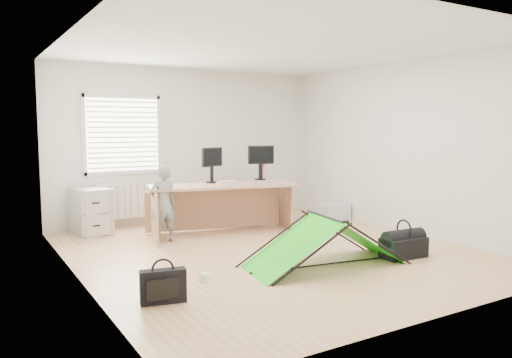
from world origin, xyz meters
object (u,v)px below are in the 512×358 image
kite (324,241)px  laptop_bag (163,286)px  storage_crate (332,212)px  office_chair (241,204)px  person (163,204)px  duffel_bag (403,247)px  thermos (264,172)px  monitor_right (260,167)px  monitor_left (212,170)px  desk (224,209)px  filing_cabinet (91,211)px

kite → laptop_bag: bearing=-165.3°
kite → storage_crate: kite is taller
office_chair → person: bearing=40.7°
office_chair → duffel_bag: office_chair is taller
thermos → monitor_right: bearing=-172.5°
monitor_left → storage_crate: (2.27, -0.28, -0.84)m
office_chair → storage_crate: (1.50, -0.70, -0.17)m
laptop_bag → duffel_bag: laptop_bag is taller
storage_crate → laptop_bag: size_ratio=1.25×
kite → duffel_bag: kite is taller
monitor_right → laptop_bag: (-2.78, -2.77, -0.83)m
person → kite: size_ratio=0.58×
person → kite: person is taller
desk → filing_cabinet: desk is taller
person → laptop_bag: size_ratio=2.60×
person → storage_crate: bearing=-179.5°
filing_cabinet → duffel_bag: filing_cabinet is taller
filing_cabinet → monitor_right: bearing=-29.6°
desk → person: person is taller
desk → laptop_bag: size_ratio=5.27×
monitor_left → kite: bearing=-104.5°
thermos → office_chair: thermos is taller
storage_crate → thermos: bearing=167.2°
thermos → laptop_bag: (-2.86, -2.78, -0.76)m
filing_cabinet → person: bearing=-69.1°
thermos → person: person is taller
desk → storage_crate: (2.22, 0.04, -0.24)m
office_chair → storage_crate: office_chair is taller
filing_cabinet → duffel_bag: 4.72m
person → thermos: bearing=-170.1°
monitor_right → storage_crate: 1.62m
desk → filing_cabinet: (-1.79, 1.08, -0.03)m
monitor_right → duffel_bag: (0.48, -2.77, -0.87)m
desk → kite: desk is taller
thermos → storage_crate: (1.28, -0.29, -0.77)m
desk → filing_cabinet: 2.09m
filing_cabinet → monitor_right: monitor_right is taller
monitor_left → kite: monitor_left is taller
thermos → duffel_bag: thermos is taller
monitor_left → thermos: size_ratio=1.60×
kite → filing_cabinet: bearing=130.0°
monitor_left → person: monitor_left is taller
person → filing_cabinet: bearing=-56.6°
monitor_right → storage_crate: bearing=5.0°
kite → storage_crate: (2.01, 2.27, -0.15)m
laptop_bag → filing_cabinet: bearing=100.7°
office_chair → kite: (-0.51, -2.97, -0.02)m
person → duffel_bag: bearing=133.4°
kite → duffel_bag: bearing=-2.1°
person → monitor_right: bearing=-170.0°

